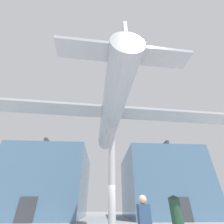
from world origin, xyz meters
TOP-DOWN VIEW (x-y plane):
  - glass_pavilion_left at (-8.26, 15.19)m, footprint 10.33×12.26m
  - glass_pavilion_right at (8.26, 15.19)m, footprint 10.33×12.26m
  - support_pylon_central at (0.00, 0.00)m, footprint 0.41×0.41m
  - suspended_airplane at (-0.01, 0.14)m, footprint 20.11×13.17m
  - visitor_person at (0.79, -3.94)m, footprint 0.43×0.28m
  - info_kiosk at (4.85, 3.06)m, footprint 0.92×0.92m

SIDE VIEW (x-z plane):
  - visitor_person at x=0.79m, z-range 0.15..1.96m
  - info_kiosk at x=4.85m, z-range 0.03..2.20m
  - support_pylon_central at x=0.00m, z-range 0.00..6.77m
  - glass_pavilion_left at x=-8.26m, z-range -0.29..8.86m
  - glass_pavilion_right at x=8.26m, z-range -0.29..8.86m
  - suspended_airplane at x=-0.01m, z-range 6.18..9.00m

